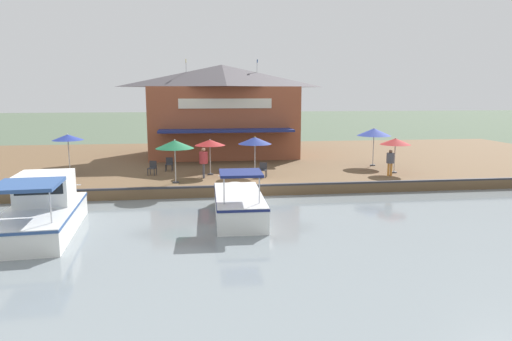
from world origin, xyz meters
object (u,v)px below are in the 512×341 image
waterfront_restaurant (222,110)px  cafe_chair_far_corner_seat (169,163)px  patio_umbrella_mid_patio_right (210,143)px  patio_umbrella_mid_patio_left (255,141)px  person_mid_patio (390,160)px  motorboat_nearest_quay (238,201)px  tree_upstream_bank (231,96)px  patio_umbrella_back_row (395,142)px  cafe_chair_mid_patio (152,167)px  patio_umbrella_far_corner (175,144)px  person_near_entrance (204,159)px  patio_umbrella_near_quay_edge (68,137)px  motorboat_outer_channel (45,210)px  patio_umbrella_by_entrance (374,132)px  cafe_chair_beside_entrance (263,169)px

waterfront_restaurant → cafe_chair_far_corner_seat: size_ratio=13.72×
patio_umbrella_mid_patio_right → patio_umbrella_mid_patio_left: 2.72m
person_mid_patio → motorboat_nearest_quay: motorboat_nearest_quay is taller
person_mid_patio → tree_upstream_bank: tree_upstream_bank is taller
patio_umbrella_back_row → tree_upstream_bank: size_ratio=0.34×
cafe_chair_mid_patio → patio_umbrella_back_row: bearing=85.5°
patio_umbrella_mid_patio_right → motorboat_nearest_quay: patio_umbrella_mid_patio_right is taller
patio_umbrella_far_corner → cafe_chair_far_corner_seat: size_ratio=2.84×
cafe_chair_far_corner_seat → motorboat_nearest_quay: (9.17, 3.53, -0.40)m
cafe_chair_far_corner_seat → cafe_chair_mid_patio: bearing=-34.1°
patio_umbrella_back_row → person_near_entrance: 11.84m
patio_umbrella_near_quay_edge → tree_upstream_bank: bearing=137.9°
waterfront_restaurant → motorboat_outer_channel: size_ratio=1.63×
motorboat_nearest_quay → person_mid_patio: bearing=120.2°
patio_umbrella_mid_patio_left → waterfront_restaurant: bearing=-171.9°
waterfront_restaurant → cafe_chair_far_corner_seat: bearing=-27.8°
cafe_chair_mid_patio → person_near_entrance: bearing=66.0°
waterfront_restaurant → motorboat_outer_channel: bearing=-25.2°
patio_umbrella_back_row → tree_upstream_bank: bearing=-148.8°
patio_umbrella_near_quay_edge → patio_umbrella_mid_patio_left: bearing=79.0°
patio_umbrella_mid_patio_left → person_mid_patio: (1.33, 7.99, -1.11)m
patio_umbrella_near_quay_edge → patio_umbrella_mid_patio_left: patio_umbrella_near_quay_edge is taller
patio_umbrella_by_entrance → patio_umbrella_near_quay_edge: (0.32, -19.78, -0.08)m
tree_upstream_bank → patio_umbrella_mid_patio_left: bearing=0.9°
tree_upstream_bank → person_near_entrance: bearing=-10.8°
person_mid_patio → motorboat_outer_channel: 18.92m
waterfront_restaurant → patio_umbrella_by_entrance: 12.14m
patio_umbrella_mid_patio_left → motorboat_nearest_quay: bearing=-13.7°
patio_umbrella_mid_patio_left → cafe_chair_far_corner_seat: 5.90m
cafe_chair_beside_entrance → person_mid_patio: 7.65m
patio_umbrella_back_row → cafe_chair_mid_patio: (-1.18, -14.87, -1.48)m
patio_umbrella_back_row → person_near_entrance: patio_umbrella_back_row is taller
patio_umbrella_mid_patio_left → patio_umbrella_far_corner: bearing=-68.6°
patio_umbrella_by_entrance → patio_umbrella_near_quay_edge: patio_umbrella_by_entrance is taller
patio_umbrella_far_corner → cafe_chair_beside_entrance: size_ratio=2.84×
waterfront_restaurant → patio_umbrella_far_corner: waterfront_restaurant is taller
motorboat_nearest_quay → motorboat_outer_channel: motorboat_outer_channel is taller
patio_umbrella_mid_patio_right → person_near_entrance: (1.00, -0.42, -0.84)m
patio_umbrella_far_corner → cafe_chair_far_corner_seat: 4.41m
tree_upstream_bank → cafe_chair_far_corner_seat: bearing=-22.2°
patio_umbrella_mid_patio_right → patio_umbrella_mid_patio_left: bearing=80.1°
waterfront_restaurant → cafe_chair_beside_entrance: 10.87m
patio_umbrella_by_entrance → patio_umbrella_back_row: size_ratio=1.18×
patio_umbrella_back_row → person_mid_patio: size_ratio=1.38×
patio_umbrella_back_row → cafe_chair_far_corner_seat: size_ratio=2.58×
patio_umbrella_mid_patio_right → patio_umbrella_by_entrance: bearing=100.4°
patio_umbrella_by_entrance → tree_upstream_bank: size_ratio=0.41×
cafe_chair_far_corner_seat → motorboat_outer_channel: size_ratio=0.12×
motorboat_outer_channel → patio_umbrella_mid_patio_left: bearing=130.0°
waterfront_restaurant → patio_umbrella_back_row: (9.89, 10.07, -1.65)m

